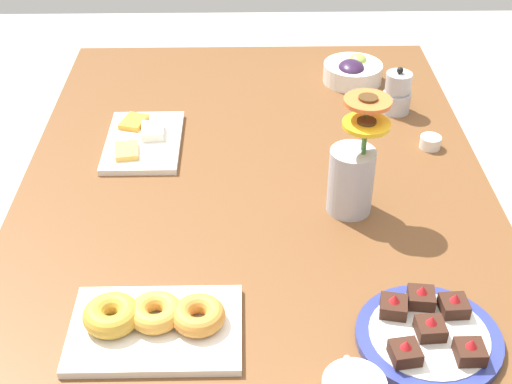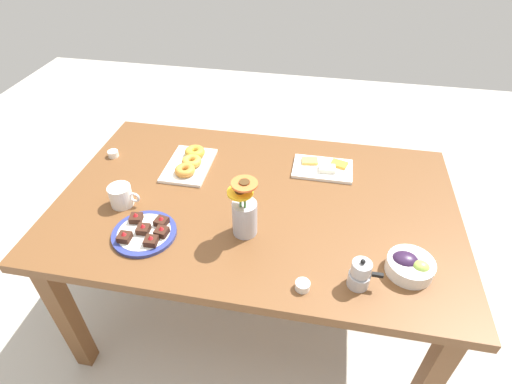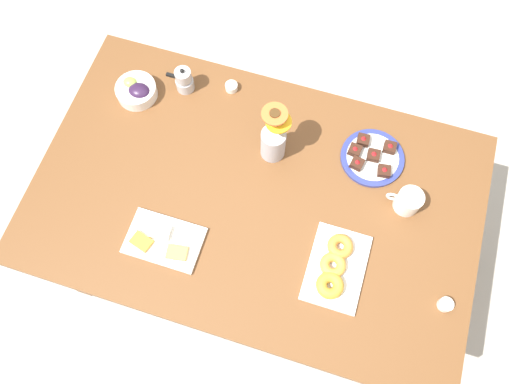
{
  "view_description": "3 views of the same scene",
  "coord_description": "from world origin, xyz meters",
  "px_view_note": "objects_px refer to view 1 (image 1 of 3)",
  "views": [
    {
      "loc": [
        -1.16,
        0.02,
        1.6
      ],
      "look_at": [
        0.0,
        0.0,
        0.78
      ],
      "focal_mm": 50.0,
      "sensor_mm": 36.0,
      "label": 1
    },
    {
      "loc": [
        0.23,
        -1.21,
        1.79
      ],
      "look_at": [
        0.0,
        0.0,
        0.78
      ],
      "focal_mm": 28.0,
      "sensor_mm": 36.0,
      "label": 2
    },
    {
      "loc": [
        -0.19,
        0.62,
        2.41
      ],
      "look_at": [
        0.0,
        0.0,
        0.78
      ],
      "focal_mm": 35.0,
      "sensor_mm": 36.0,
      "label": 3
    }
  ],
  "objects_px": {
    "cheese_platter": "(143,140)",
    "flower_vase": "(353,173)",
    "dining_table": "(256,241)",
    "dessert_plate": "(429,335)",
    "jam_cup_honey": "(430,142)",
    "croissant_platter": "(154,321)",
    "grape_bowl": "(353,71)",
    "moka_pot": "(397,93)"
  },
  "relations": [
    {
      "from": "jam_cup_honey",
      "to": "dessert_plate",
      "type": "distance_m",
      "value": 0.6
    },
    {
      "from": "dessert_plate",
      "to": "croissant_platter",
      "type": "bearing_deg",
      "value": 86.12
    },
    {
      "from": "cheese_platter",
      "to": "dessert_plate",
      "type": "distance_m",
      "value": 0.81
    },
    {
      "from": "cheese_platter",
      "to": "moka_pot",
      "type": "distance_m",
      "value": 0.63
    },
    {
      "from": "cheese_platter",
      "to": "jam_cup_honey",
      "type": "height_order",
      "value": "cheese_platter"
    },
    {
      "from": "dining_table",
      "to": "jam_cup_honey",
      "type": "xyz_separation_m",
      "value": [
        0.23,
        -0.4,
        0.1
      ]
    },
    {
      "from": "grape_bowl",
      "to": "croissant_platter",
      "type": "relative_size",
      "value": 0.56
    },
    {
      "from": "jam_cup_honey",
      "to": "dessert_plate",
      "type": "height_order",
      "value": "dessert_plate"
    },
    {
      "from": "cheese_platter",
      "to": "flower_vase",
      "type": "relative_size",
      "value": 1.04
    },
    {
      "from": "dining_table",
      "to": "dessert_plate",
      "type": "relative_size",
      "value": 6.81
    },
    {
      "from": "cheese_platter",
      "to": "croissant_platter",
      "type": "relative_size",
      "value": 0.93
    },
    {
      "from": "croissant_platter",
      "to": "dessert_plate",
      "type": "distance_m",
      "value": 0.44
    },
    {
      "from": "dining_table",
      "to": "dessert_plate",
      "type": "xyz_separation_m",
      "value": [
        -0.36,
        -0.27,
        0.1
      ]
    },
    {
      "from": "croissant_platter",
      "to": "flower_vase",
      "type": "bearing_deg",
      "value": -47.89
    },
    {
      "from": "dining_table",
      "to": "croissant_platter",
      "type": "bearing_deg",
      "value": 152.58
    },
    {
      "from": "flower_vase",
      "to": "grape_bowl",
      "type": "bearing_deg",
      "value": -7.87
    },
    {
      "from": "dining_table",
      "to": "cheese_platter",
      "type": "bearing_deg",
      "value": 45.13
    },
    {
      "from": "croissant_platter",
      "to": "moka_pot",
      "type": "relative_size",
      "value": 2.35
    },
    {
      "from": "flower_vase",
      "to": "cheese_platter",
      "type": "bearing_deg",
      "value": 59.58
    },
    {
      "from": "flower_vase",
      "to": "moka_pot",
      "type": "distance_m",
      "value": 0.44
    },
    {
      "from": "jam_cup_honey",
      "to": "cheese_platter",
      "type": "bearing_deg",
      "value": 87.57
    },
    {
      "from": "grape_bowl",
      "to": "moka_pot",
      "type": "bearing_deg",
      "value": -152.39
    },
    {
      "from": "cheese_platter",
      "to": "dessert_plate",
      "type": "xyz_separation_m",
      "value": [
        -0.62,
        -0.53,
        0.0
      ]
    },
    {
      "from": "flower_vase",
      "to": "jam_cup_honey",
      "type": "bearing_deg",
      "value": -42.57
    },
    {
      "from": "cheese_platter",
      "to": "jam_cup_honey",
      "type": "distance_m",
      "value": 0.66
    },
    {
      "from": "grape_bowl",
      "to": "cheese_platter",
      "type": "height_order",
      "value": "grape_bowl"
    },
    {
      "from": "jam_cup_honey",
      "to": "moka_pot",
      "type": "xyz_separation_m",
      "value": [
        0.17,
        0.05,
        0.03
      ]
    },
    {
      "from": "dining_table",
      "to": "flower_vase",
      "type": "relative_size",
      "value": 6.39
    },
    {
      "from": "croissant_platter",
      "to": "dessert_plate",
      "type": "xyz_separation_m",
      "value": [
        -0.03,
        -0.44,
        -0.01
      ]
    },
    {
      "from": "jam_cup_honey",
      "to": "flower_vase",
      "type": "relative_size",
      "value": 0.19
    },
    {
      "from": "cheese_platter",
      "to": "jam_cup_honey",
      "type": "bearing_deg",
      "value": -92.43
    },
    {
      "from": "dining_table",
      "to": "croissant_platter",
      "type": "xyz_separation_m",
      "value": [
        -0.33,
        0.17,
        0.11
      ]
    },
    {
      "from": "cheese_platter",
      "to": "croissant_platter",
      "type": "xyz_separation_m",
      "value": [
        -0.59,
        -0.08,
        0.01
      ]
    },
    {
      "from": "croissant_platter",
      "to": "moka_pot",
      "type": "distance_m",
      "value": 0.9
    },
    {
      "from": "flower_vase",
      "to": "moka_pot",
      "type": "height_order",
      "value": "flower_vase"
    },
    {
      "from": "croissant_platter",
      "to": "moka_pot",
      "type": "xyz_separation_m",
      "value": [
        0.73,
        -0.53,
        0.03
      ]
    },
    {
      "from": "croissant_platter",
      "to": "moka_pot",
      "type": "bearing_deg",
      "value": -35.68
    },
    {
      "from": "jam_cup_honey",
      "to": "grape_bowl",
      "type": "bearing_deg",
      "value": 21.68
    },
    {
      "from": "jam_cup_honey",
      "to": "dining_table",
      "type": "bearing_deg",
      "value": 119.39
    },
    {
      "from": "croissant_platter",
      "to": "cheese_platter",
      "type": "bearing_deg",
      "value": 8.07
    },
    {
      "from": "moka_pot",
      "to": "grape_bowl",
      "type": "bearing_deg",
      "value": 27.61
    },
    {
      "from": "dining_table",
      "to": "cheese_platter",
      "type": "height_order",
      "value": "cheese_platter"
    }
  ]
}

